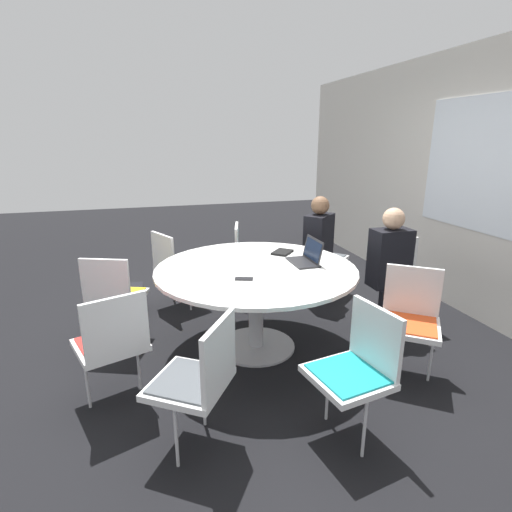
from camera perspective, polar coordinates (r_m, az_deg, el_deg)
ground_plane at (r=3.68m, az=0.00°, el=-12.81°), size 16.00×16.00×0.00m
wall_back at (r=4.50m, az=30.78°, el=8.51°), size 8.00×0.07×2.70m
conference_table at (r=3.41m, az=0.00°, el=-3.52°), size 1.70×1.70×0.75m
chair_0 at (r=4.20m, az=20.48°, el=-2.62°), size 0.42×0.44×0.85m
chair_1 at (r=4.80m, az=9.24°, el=0.58°), size 0.61×0.61×0.85m
chair_2 at (r=4.64m, az=-1.18°, el=0.25°), size 0.53×0.52×0.85m
chair_3 at (r=4.39m, az=-11.59°, el=-1.07°), size 0.58×0.57×0.85m
chair_4 at (r=3.73m, az=-19.66°, el=-4.92°), size 0.55×0.56×0.85m
chair_5 at (r=2.91m, az=-19.85°, el=-11.11°), size 0.55×0.56×0.85m
chair_6 at (r=2.41m, az=-8.11°, el=-16.42°), size 0.60×0.59×0.85m
chair_7 at (r=2.56m, az=14.23°, el=-14.69°), size 0.51×0.49×0.85m
chair_8 at (r=3.32m, az=21.16°, el=-7.75°), size 0.60×0.60×0.85m
person_0 at (r=3.94m, az=18.66°, el=-0.67°), size 0.26×0.36×1.20m
person_1 at (r=4.50m, az=9.10°, el=2.12°), size 0.40×0.41×1.20m
laptop at (r=3.51m, az=7.32°, el=-0.07°), size 0.33×0.22×0.21m
spiral_notebook at (r=3.79m, az=3.78°, el=0.55°), size 0.26×0.25×0.02m
cell_phone at (r=3.10m, az=-1.73°, el=-3.27°), size 0.11×0.15×0.01m
handbag at (r=4.47m, az=-16.75°, el=-6.03°), size 0.36×0.16×0.28m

